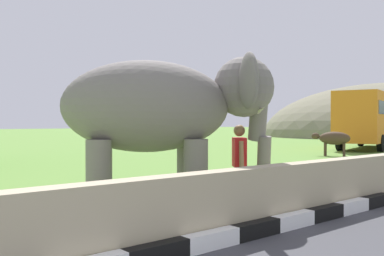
% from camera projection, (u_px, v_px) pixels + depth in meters
% --- Properties ---
extents(barrier_parapet, '(28.00, 0.36, 1.00)m').
position_uv_depth(barrier_parapet, '(149.00, 217.00, 5.59)').
color(barrier_parapet, tan).
rests_on(barrier_parapet, ground_plane).
extents(elephant, '(3.95, 3.48, 2.96)m').
position_uv_depth(elephant, '(166.00, 109.00, 8.19)').
color(elephant, slate).
rests_on(elephant, ground_plane).
extents(person_handler, '(0.47, 0.57, 1.66)m').
position_uv_depth(person_handler, '(239.00, 161.00, 8.74)').
color(person_handler, navy).
rests_on(person_handler, ground_plane).
extents(bus_orange, '(9.29, 4.95, 3.50)m').
position_uv_depth(bus_orange, '(370.00, 116.00, 28.18)').
color(bus_orange, orange).
rests_on(bus_orange, ground_plane).
extents(cow_mid, '(1.27, 1.86, 1.23)m').
position_uv_depth(cow_mid, '(334.00, 139.00, 22.05)').
color(cow_mid, '#473323').
rests_on(cow_mid, ground_plane).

